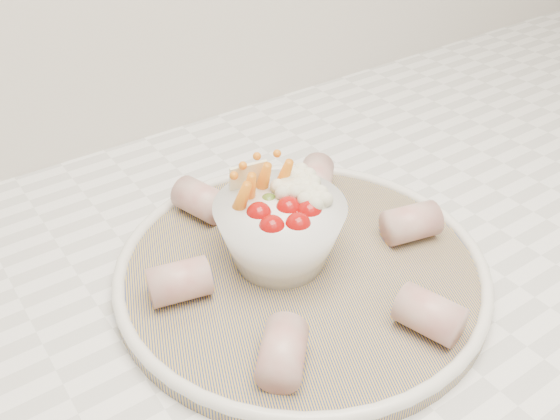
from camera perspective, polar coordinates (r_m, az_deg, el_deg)
serving_platter at (r=0.60m, az=1.98°, el=-5.36°), size 0.46×0.46×0.02m
veggie_bowl at (r=0.58m, az=0.05°, el=-1.64°), size 0.12×0.12×0.10m
cured_meat_rolls at (r=0.59m, az=2.03°, el=-3.73°), size 0.29×0.32×0.04m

